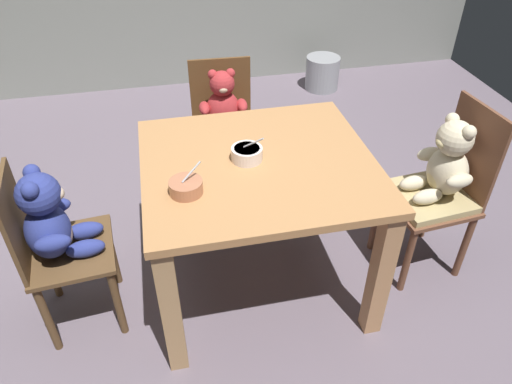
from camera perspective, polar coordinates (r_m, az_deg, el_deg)
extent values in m
cube|color=slate|center=(2.62, 0.24, -10.40)|extent=(5.20, 5.20, 0.04)
cube|color=#B27B4A|center=(2.12, 0.29, 3.29)|extent=(1.02, 0.95, 0.04)
cube|color=tan|center=(2.03, -10.07, -13.72)|extent=(0.08, 0.08, 0.71)
cube|color=tan|center=(2.20, 14.55, -9.55)|extent=(0.08, 0.08, 0.71)
cube|color=#AE8350|center=(2.65, -11.41, 0.32)|extent=(0.08, 0.08, 0.71)
cube|color=#B0814A|center=(2.78, 7.60, 2.74)|extent=(0.08, 0.08, 0.71)
cube|color=brown|center=(2.97, -3.68, 7.01)|extent=(0.43, 0.42, 0.02)
cube|color=brown|center=(3.05, -4.26, 12.16)|extent=(0.38, 0.04, 0.39)
cylinder|color=brown|center=(2.93, -6.50, 1.36)|extent=(0.04, 0.04, 0.41)
cylinder|color=brown|center=(2.96, 0.23, 2.03)|extent=(0.04, 0.04, 0.41)
cylinder|color=brown|center=(3.22, -6.97, 4.94)|extent=(0.04, 0.04, 0.41)
cylinder|color=brown|center=(3.25, -0.81, 5.52)|extent=(0.04, 0.04, 0.41)
ellipsoid|color=#AD2E31|center=(2.97, -3.93, 9.81)|extent=(0.21, 0.18, 0.23)
ellipsoid|color=#DAB28F|center=(2.93, -3.80, 9.11)|extent=(0.11, 0.07, 0.14)
sphere|color=#AD2E31|center=(2.89, -4.06, 12.74)|extent=(0.15, 0.15, 0.15)
ellipsoid|color=#DAB28F|center=(2.84, -3.93, 12.10)|extent=(0.06, 0.05, 0.04)
sphere|color=#AD2E31|center=(2.87, -5.19, 13.75)|extent=(0.06, 0.06, 0.06)
sphere|color=#AD2E31|center=(2.88, -3.07, 13.92)|extent=(0.06, 0.06, 0.06)
ellipsoid|color=#AD2E31|center=(2.93, -6.15, 9.88)|extent=(0.07, 0.13, 0.06)
ellipsoid|color=#AD2E31|center=(2.95, -1.67, 10.27)|extent=(0.07, 0.13, 0.06)
ellipsoid|color=#AD2E31|center=(2.90, -4.69, 7.21)|extent=(0.08, 0.15, 0.07)
ellipsoid|color=#AD2E31|center=(2.91, -2.50, 7.41)|extent=(0.08, 0.15, 0.07)
cube|color=brown|center=(2.29, -21.07, -6.53)|extent=(0.39, 0.42, 0.02)
cube|color=brown|center=(2.19, -26.68, -3.19)|extent=(0.05, 0.36, 0.41)
cylinder|color=brown|center=(2.31, -16.11, -12.50)|extent=(0.04, 0.04, 0.41)
cylinder|color=brown|center=(2.54, -16.71, -6.97)|extent=(0.04, 0.04, 0.41)
cylinder|color=brown|center=(2.35, -23.52, -13.65)|extent=(0.04, 0.04, 0.41)
cylinder|color=brown|center=(2.58, -23.34, -8.11)|extent=(0.04, 0.04, 0.41)
ellipsoid|color=navy|center=(2.22, -23.45, -4.23)|extent=(0.21, 0.24, 0.25)
ellipsoid|color=beige|center=(2.22, -21.85, -4.21)|extent=(0.08, 0.13, 0.15)
sphere|color=navy|center=(2.10, -24.45, -0.23)|extent=(0.18, 0.18, 0.18)
ellipsoid|color=beige|center=(2.10, -22.63, -0.19)|extent=(0.07, 0.08, 0.05)
sphere|color=navy|center=(2.02, -25.27, 0.19)|extent=(0.07, 0.07, 0.07)
sphere|color=navy|center=(2.12, -25.11, 2.13)|extent=(0.07, 0.07, 0.07)
ellipsoid|color=navy|center=(2.10, -23.01, -5.61)|extent=(0.15, 0.08, 0.07)
ellipsoid|color=navy|center=(2.29, -22.90, -1.54)|extent=(0.15, 0.08, 0.07)
ellipsoid|color=navy|center=(2.21, -19.59, -6.35)|extent=(0.17, 0.09, 0.08)
ellipsoid|color=navy|center=(2.30, -19.68, -4.34)|extent=(0.17, 0.09, 0.08)
cube|color=brown|center=(2.56, 19.69, -1.00)|extent=(0.43, 0.42, 0.02)
cube|color=brown|center=(2.53, 24.35, 4.33)|extent=(0.05, 0.35, 0.48)
cylinder|color=brown|center=(2.71, 14.00, -3.24)|extent=(0.04, 0.04, 0.41)
cylinder|color=brown|center=(2.52, 17.54, -7.76)|extent=(0.04, 0.04, 0.41)
cylinder|color=brown|center=(2.87, 19.79, -1.83)|extent=(0.04, 0.04, 0.41)
cylinder|color=brown|center=(2.70, 23.52, -5.93)|extent=(0.04, 0.04, 0.41)
cube|color=tan|center=(2.54, 19.82, -0.49)|extent=(0.39, 0.38, 0.04)
ellipsoid|color=beige|center=(2.50, 21.76, 2.32)|extent=(0.20, 0.23, 0.24)
ellipsoid|color=beige|center=(2.48, 20.63, 1.88)|extent=(0.07, 0.12, 0.15)
sphere|color=beige|center=(2.40, 22.58, 5.91)|extent=(0.17, 0.17, 0.17)
ellipsoid|color=beige|center=(2.37, 21.31, 5.46)|extent=(0.07, 0.07, 0.05)
sphere|color=beige|center=(2.42, 22.31, 7.96)|extent=(0.07, 0.07, 0.07)
sphere|color=beige|center=(2.34, 23.98, 6.51)|extent=(0.07, 0.07, 0.07)
ellipsoid|color=beige|center=(2.55, 19.93, 4.28)|extent=(0.14, 0.08, 0.07)
ellipsoid|color=beige|center=(2.40, 23.03, 1.23)|extent=(0.14, 0.08, 0.07)
ellipsoid|color=beige|center=(2.52, 18.28, 1.01)|extent=(0.17, 0.09, 0.07)
ellipsoid|color=beige|center=(2.44, 19.71, -0.54)|extent=(0.17, 0.09, 0.07)
cylinder|color=#B77150|center=(1.93, -8.32, 0.59)|extent=(0.14, 0.14, 0.06)
cylinder|color=#B77150|center=(1.94, -8.26, 0.05)|extent=(0.07, 0.07, 0.01)
cylinder|color=beige|center=(1.92, -8.38, 1.16)|extent=(0.11, 0.11, 0.01)
cylinder|color=#BCBCC1|center=(1.91, -7.70, 2.39)|extent=(0.09, 0.05, 0.07)
ellipsoid|color=#BCBCC1|center=(1.92, -8.63, 0.95)|extent=(0.04, 0.03, 0.01)
cylinder|color=silver|center=(2.11, -1.09, 4.56)|extent=(0.14, 0.14, 0.06)
cylinder|color=silver|center=(2.12, -1.08, 4.00)|extent=(0.08, 0.08, 0.01)
cylinder|color=beige|center=(2.09, -1.10, 5.13)|extent=(0.11, 0.11, 0.01)
cylinder|color=#BCBCC1|center=(2.06, -0.31, 5.86)|extent=(0.08, 0.06, 0.07)
ellipsoid|color=#BCBCC1|center=(2.10, -1.36, 5.10)|extent=(0.04, 0.04, 0.01)
cylinder|color=#93969B|center=(4.49, 7.88, 13.84)|extent=(0.30, 0.30, 0.29)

